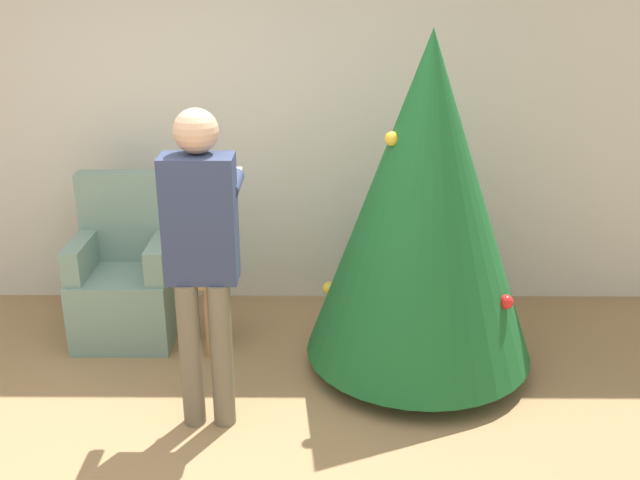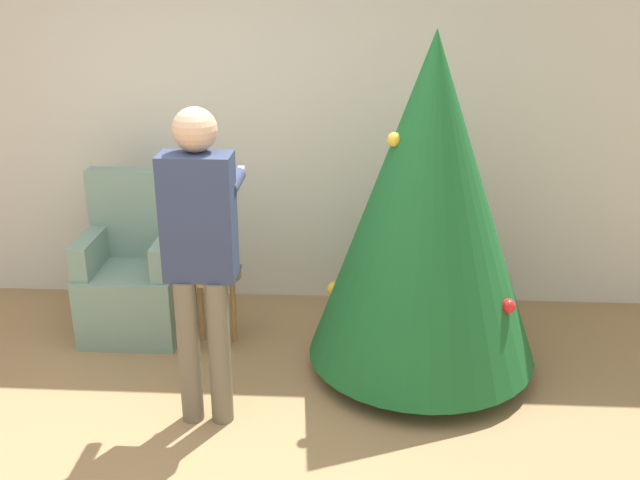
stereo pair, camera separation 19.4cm
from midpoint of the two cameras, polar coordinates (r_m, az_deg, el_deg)
name	(u,v)px [view 1 (the left image)]	position (r m, az deg, el deg)	size (l,w,h in m)	color
wall_back	(223,118)	(5.33, -8.42, 9.15)	(8.00, 0.06, 2.70)	beige
christmas_tree	(425,201)	(4.37, 6.72, 2.95)	(1.38, 1.38, 2.06)	brown
armchair	(127,281)	(5.17, -15.56, -3.02)	(0.64, 0.61, 1.08)	gray
person_standing	(201,245)	(3.89, -10.44, -0.40)	(0.39, 0.57, 1.73)	#6B604C
side_stool	(209,289)	(4.86, -9.60, -3.73)	(0.36, 0.36, 0.52)	#A37547
laptop	(208,273)	(4.81, -9.67, -2.53)	(0.34, 0.20, 0.02)	#38383D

